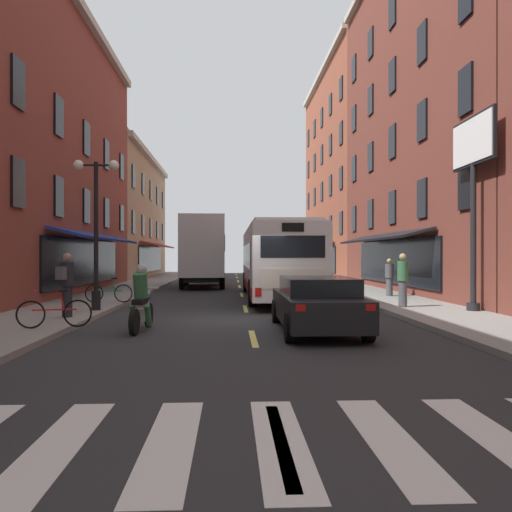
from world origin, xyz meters
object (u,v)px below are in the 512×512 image
at_px(pedestrian_near, 67,283).
at_px(pedestrian_rear, 389,277).
at_px(motorcycle_rider, 142,302).
at_px(pedestrian_far, 403,279).
at_px(transit_bus, 276,260).
at_px(billboard_sign, 473,164).
at_px(sedan_mid, 317,303).
at_px(bicycle_near, 109,293).
at_px(street_lamp_twin, 96,227).
at_px(box_truck, 203,252).
at_px(sedan_near, 212,271).
at_px(bicycle_mid, 55,313).

bearing_deg(pedestrian_near, pedestrian_rear, 56.98).
distance_m(motorcycle_rider, pedestrian_far, 9.03).
xyz_separation_m(transit_bus, motorcycle_rider, (-4.14, -9.80, -0.93)).
relative_size(billboard_sign, pedestrian_near, 3.39).
distance_m(sedan_mid, pedestrian_far, 5.83).
bearing_deg(bicycle_near, pedestrian_near, -91.45).
xyz_separation_m(transit_bus, street_lamp_twin, (-6.19, -6.06, 1.13)).
xyz_separation_m(box_truck, street_lamp_twin, (-2.60, -13.93, 0.72)).
xyz_separation_m(pedestrian_far, street_lamp_twin, (-9.98, -0.56, 1.71)).
height_order(box_truck, sedan_near, box_truck).
bearing_deg(street_lamp_twin, billboard_sign, -3.41).
xyz_separation_m(billboard_sign, street_lamp_twin, (-11.79, 0.70, -1.95)).
bearing_deg(sedan_mid, transit_bus, 90.85).
height_order(sedan_near, street_lamp_twin, street_lamp_twin).
xyz_separation_m(box_truck, sedan_near, (0.15, 9.82, -1.36)).
height_order(bicycle_mid, pedestrian_rear, pedestrian_rear).
relative_size(sedan_near, bicycle_near, 2.73).
distance_m(pedestrian_near, pedestrian_rear, 13.37).
distance_m(pedestrian_far, street_lamp_twin, 10.14).
xyz_separation_m(billboard_sign, sedan_near, (-9.04, 24.45, -4.03)).
height_order(box_truck, motorcycle_rider, box_truck).
xyz_separation_m(pedestrian_near, pedestrian_far, (10.31, 2.43, -0.03)).
bearing_deg(sedan_near, pedestrian_far, -72.69).
distance_m(sedan_near, bicycle_near, 21.28).
height_order(pedestrian_near, street_lamp_twin, street_lamp_twin).
bearing_deg(sedan_near, sedan_mid, -82.63).
distance_m(billboard_sign, street_lamp_twin, 11.97).
bearing_deg(billboard_sign, sedan_mid, -149.00).
bearing_deg(street_lamp_twin, pedestrian_rear, 25.69).
bearing_deg(street_lamp_twin, bicycle_near, 94.66).
relative_size(sedan_near, pedestrian_near, 2.62).
distance_m(transit_bus, bicycle_mid, 11.87).
height_order(billboard_sign, street_lamp_twin, billboard_sign).
distance_m(bicycle_near, street_lamp_twin, 3.52).
relative_size(transit_bus, sedan_near, 2.67).
bearing_deg(sedan_near, billboard_sign, -69.71).
distance_m(box_truck, street_lamp_twin, 14.19).
height_order(sedan_mid, motorcycle_rider, motorcycle_rider).
bearing_deg(sedan_mid, motorcycle_rider, 176.80).
height_order(billboard_sign, pedestrian_near, billboard_sign).
distance_m(box_truck, bicycle_mid, 18.22).
height_order(billboard_sign, sedan_mid, billboard_sign).
relative_size(transit_bus, bicycle_mid, 7.42).
relative_size(transit_bus, pedestrian_far, 6.98).
height_order(billboard_sign, bicycle_near, billboard_sign).
xyz_separation_m(motorcycle_rider, pedestrian_near, (-2.38, 1.87, 0.38)).
bearing_deg(sedan_near, transit_bus, -79.00).
height_order(transit_bus, pedestrian_rear, transit_bus).
relative_size(box_truck, motorcycle_rider, 3.63).
distance_m(transit_bus, bicycle_near, 7.33).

